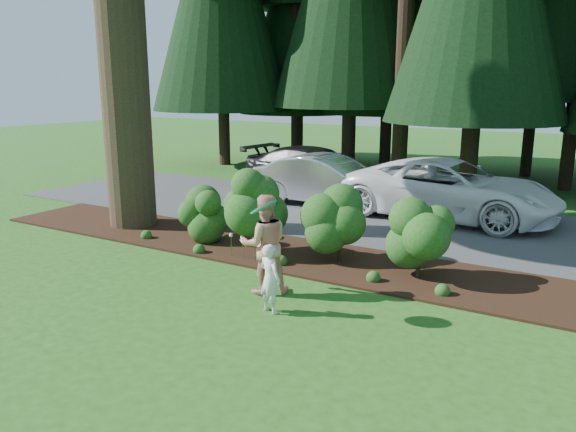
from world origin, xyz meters
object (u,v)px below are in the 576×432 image
(car_dark_suv, at_px, (316,171))
(child, at_px, (270,278))
(frisbee, at_px, (264,207))
(adult, at_px, (264,244))
(car_silver_wagon, at_px, (328,181))
(car_white_suv, at_px, (449,189))

(car_dark_suv, height_order, child, car_dark_suv)
(car_dark_suv, xyz_separation_m, frisbee, (4.12, -9.66, 1.03))
(car_dark_suv, distance_m, adult, 9.47)
(car_silver_wagon, height_order, frisbee, frisbee)
(car_silver_wagon, bearing_deg, car_dark_suv, 41.67)
(car_white_suv, bearing_deg, child, 178.69)
(adult, relative_size, frisbee, 3.91)
(child, distance_m, adult, 0.99)
(car_white_suv, height_order, frisbee, frisbee)
(car_white_suv, height_order, car_dark_suv, car_white_suv)
(car_white_suv, xyz_separation_m, car_dark_suv, (-4.94, 1.32, -0.04))
(car_white_suv, xyz_separation_m, adult, (-1.39, -7.46, 0.06))
(frisbee, bearing_deg, child, 84.34)
(car_dark_suv, bearing_deg, car_silver_wagon, -133.05)
(car_dark_suv, relative_size, frisbee, 11.53)
(car_white_suv, xyz_separation_m, frisbee, (-0.82, -8.34, 0.99))
(child, height_order, adult, adult)
(car_white_suv, height_order, child, car_white_suv)
(adult, bearing_deg, child, 87.40)
(car_dark_suv, relative_size, child, 4.55)
(car_silver_wagon, relative_size, child, 3.96)
(car_white_suv, bearing_deg, car_dark_suv, 79.38)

